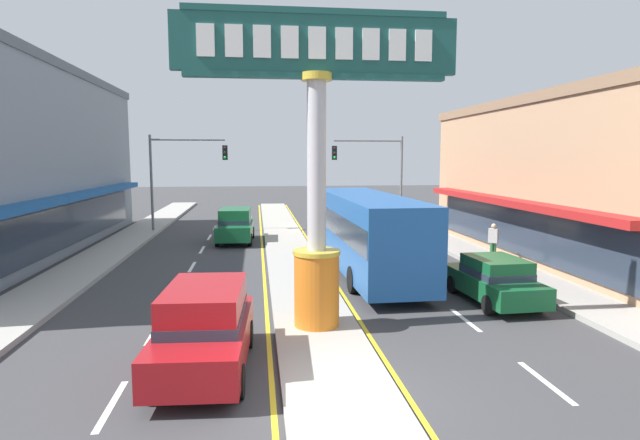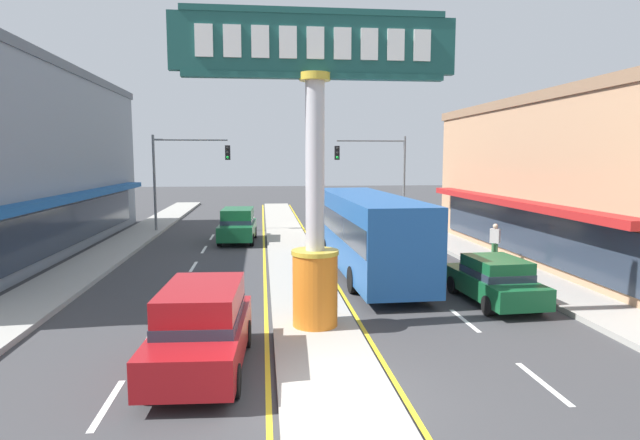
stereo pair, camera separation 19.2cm
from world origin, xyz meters
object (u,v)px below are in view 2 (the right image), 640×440
storefront_right (610,180)px  suv_mid_left_lane (238,225)px  district_sign (315,164)px  suv_far_right_lane (202,327)px  traffic_light_right_side (379,166)px  pedestrian_near_kerb (495,241)px  traffic_light_left_side (182,166)px  sedan_near_left_lane (494,280)px  sedan_far_left_oncoming (325,217)px  bus_near_right_lane (367,229)px

storefront_right → suv_mid_left_lane: bearing=155.9°
district_sign → suv_far_right_lane: district_sign is taller
traffic_light_right_side → pedestrian_near_kerb: (2.24, -13.25, -3.08)m
storefront_right → traffic_light_left_side: size_ratio=3.31×
district_sign → traffic_light_right_side: district_sign is taller
pedestrian_near_kerb → traffic_light_left_side: bearing=140.1°
sedan_near_left_lane → suv_mid_left_lane: size_ratio=0.94×
storefront_right → traffic_light_right_side: size_ratio=3.31×
district_sign → sedan_far_left_oncoming: (2.82, 21.30, -3.81)m
pedestrian_near_kerb → sedan_near_left_lane: bearing=-114.6°
sedan_far_left_oncoming → suv_far_right_lane: bearing=-103.4°
district_sign → pedestrian_near_kerb: bearing=41.3°
district_sign → bus_near_right_lane: district_sign is taller
bus_near_right_lane → sedan_near_left_lane: bearing=-55.3°
suv_mid_left_lane → sedan_far_left_oncoming: suv_mid_left_lane is taller
sedan_near_left_lane → sedan_far_left_oncoming: 19.50m
suv_mid_left_lane → sedan_near_left_lane: bearing=-57.3°
district_sign → sedan_near_left_lane: bearing=18.7°
traffic_light_left_side → traffic_light_right_side: bearing=3.0°
traffic_light_left_side → storefront_right: bearing=-29.7°
district_sign → traffic_light_right_side: size_ratio=1.37×
traffic_light_left_side → suv_mid_left_lane: (3.59, -4.18, -3.26)m
traffic_light_right_side → sedan_near_left_lane: size_ratio=1.42×
bus_near_right_lane → traffic_light_left_side: bearing=124.7°
traffic_light_left_side → suv_mid_left_lane: traffic_light_left_side is taller
storefront_right → bus_near_right_lane: 11.76m
traffic_light_right_side → bus_near_right_lane: 14.64m
sedan_near_left_lane → suv_mid_left_lane: suv_mid_left_lane is taller
sedan_far_left_oncoming → traffic_light_right_side: bearing=-7.4°
suv_mid_left_lane → pedestrian_near_kerb: (11.46, -8.40, 0.19)m
traffic_light_left_side → sedan_far_left_oncoming: (9.22, 1.13, -3.46)m
traffic_light_left_side → traffic_light_right_side: (12.81, 0.67, 0.00)m
traffic_light_left_side → traffic_light_right_side: same height
pedestrian_near_kerb → storefront_right: bearing=7.4°
storefront_right → bus_near_right_lane: bearing=-172.7°
suv_mid_left_lane → pedestrian_near_kerb: size_ratio=2.68×
district_sign → suv_far_right_lane: (-2.82, -2.44, -3.62)m
bus_near_right_lane → suv_mid_left_lane: size_ratio=2.41×
suv_far_right_lane → sedan_far_left_oncoming: bearing=76.6°
storefront_right → sedan_near_left_lane: (-8.20, -6.25, -2.97)m
storefront_right → bus_near_right_lane: (-11.51, -1.48, -1.89)m
suv_far_right_lane → suv_mid_left_lane: (-0.00, 18.43, 0.00)m
suv_far_right_lane → pedestrian_near_kerb: pedestrian_near_kerb is taller
district_sign → bus_near_right_lane: 7.89m
district_sign → suv_mid_left_lane: (-2.82, 15.99, -3.62)m
district_sign → bus_near_right_lane: size_ratio=0.75×
pedestrian_near_kerb → traffic_light_right_side: bearing=99.6°
storefront_right → sedan_far_left_oncoming: 17.60m
storefront_right → traffic_light_left_side: (-20.73, 11.84, 0.48)m
sedan_far_left_oncoming → pedestrian_near_kerb: size_ratio=2.51×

